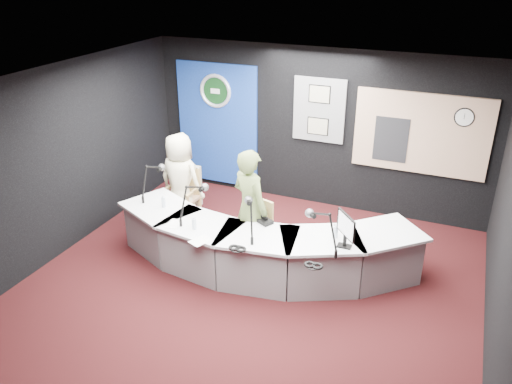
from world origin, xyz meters
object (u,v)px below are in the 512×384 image
at_px(broadcast_desk, 259,247).
at_px(person_woman, 250,208).
at_px(armchair_right, 250,235).
at_px(person_man, 180,180).
at_px(armchair_left, 182,198).

relative_size(broadcast_desk, person_woman, 2.55).
relative_size(armchair_right, person_woman, 0.50).
distance_m(broadcast_desk, person_man, 1.94).
height_order(person_man, person_woman, person_woman).
xyz_separation_m(armchair_left, person_woman, (1.53, -0.64, 0.42)).
distance_m(person_man, person_woman, 1.66).
relative_size(broadcast_desk, person_man, 2.83).
distance_m(armchair_left, person_man, 0.33).
distance_m(armchair_right, person_man, 1.69).
xyz_separation_m(broadcast_desk, person_woman, (-0.20, 0.15, 0.51)).
bearing_deg(broadcast_desk, armchair_left, 155.42).
bearing_deg(person_woman, person_man, 3.03).
xyz_separation_m(armchair_left, person_man, (0.00, 0.00, 0.33)).
bearing_deg(armchair_right, armchair_left, 174.98).
bearing_deg(person_woman, armchair_right, 25.77).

